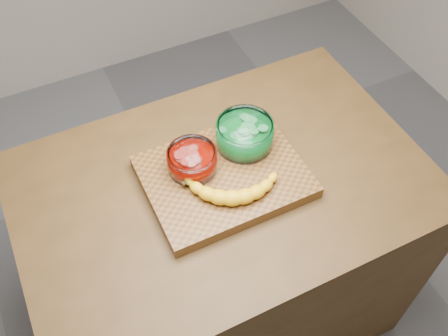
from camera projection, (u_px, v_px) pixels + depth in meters
name	position (u px, v px, depth m)	size (l,w,h in m)	color
ground	(224.00, 306.00, 2.16)	(3.50, 3.50, 0.00)	#5C5C60
counter	(224.00, 256.00, 1.80)	(1.20, 0.80, 0.90)	#472F15
cutting_board	(224.00, 177.00, 1.44)	(0.45, 0.35, 0.04)	brown
bowl_red	(192.00, 160.00, 1.41)	(0.14, 0.14, 0.07)	white
bowl_green	(245.00, 134.00, 1.46)	(0.17, 0.17, 0.08)	white
banana	(233.00, 182.00, 1.38)	(0.28, 0.18, 0.04)	yellow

